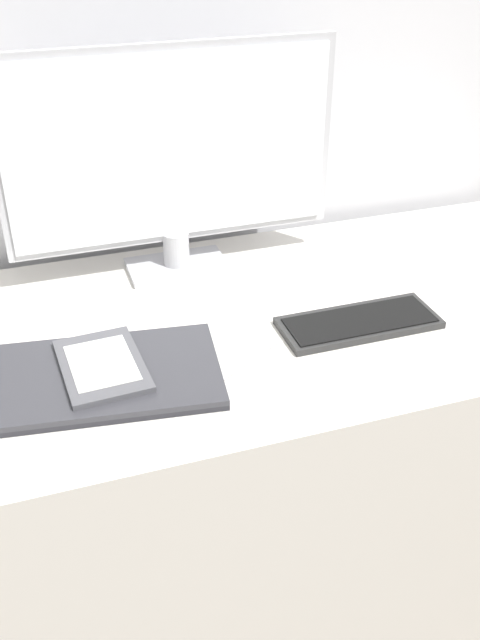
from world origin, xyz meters
The scene contains 6 objects.
desk centered at (0.00, 0.20, 0.36)m, with size 1.50×0.63×0.71m.
monitor centered at (-0.03, 0.41, 0.94)m, with size 0.61×0.11×0.42m.
keyboard centered at (0.21, 0.11, 0.72)m, with size 0.27×0.11×0.01m.
laptop centered at (-0.22, 0.09, 0.72)m, with size 0.36×0.25×0.02m.
ereader centered at (-0.22, 0.10, 0.74)m, with size 0.13×0.18×0.01m.
pen centered at (0.00, 0.07, 0.72)m, with size 0.13×0.08×0.01m.
Camera 1 is at (-0.30, -0.79, 1.36)m, focal length 40.00 mm.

